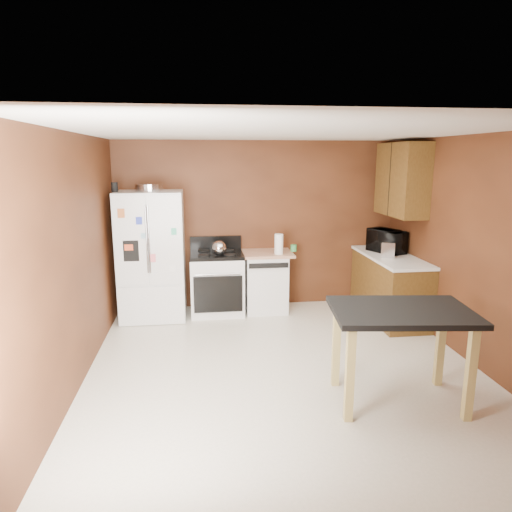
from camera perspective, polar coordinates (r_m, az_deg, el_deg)
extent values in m
plane|color=silver|center=(5.14, 3.45, -13.78)|extent=(4.50, 4.50, 0.00)
plane|color=white|center=(4.63, 3.86, 15.27)|extent=(4.50, 4.50, 0.00)
plane|color=#5B2E18|center=(6.92, 0.20, 3.90)|extent=(4.20, 0.00, 4.20)
plane|color=#5B2E18|center=(2.65, 12.82, -10.37)|extent=(4.20, 0.00, 4.20)
plane|color=#5B2E18|center=(4.81, -21.76, -0.69)|extent=(0.00, 4.50, 4.50)
plane|color=#5B2E18|center=(5.51, 25.63, 0.54)|extent=(0.00, 4.50, 4.50)
cylinder|color=silver|center=(6.50, -13.21, 8.35)|extent=(0.38, 0.38, 0.10)
cylinder|color=black|center=(6.41, -17.26, 8.22)|extent=(0.09, 0.09, 0.13)
sphere|color=silver|center=(6.44, -4.64, 1.00)|extent=(0.21, 0.21, 0.21)
cylinder|color=white|center=(6.54, 2.87, 1.50)|extent=(0.14, 0.14, 0.29)
cylinder|color=green|center=(6.77, 4.72, 1.01)|extent=(0.10, 0.10, 0.10)
cube|color=silver|center=(6.62, 16.18, 0.88)|extent=(0.28, 0.34, 0.21)
imported|color=black|center=(6.89, 16.01, 1.70)|extent=(0.56, 0.64, 0.30)
cube|color=white|center=(6.59, -12.87, 0.08)|extent=(0.90, 0.75, 1.80)
cube|color=white|center=(6.19, -15.41, 1.81)|extent=(0.43, 0.02, 1.20)
cube|color=white|center=(6.14, -11.25, 1.93)|extent=(0.43, 0.02, 1.20)
cube|color=white|center=(6.38, -12.94, -6.10)|extent=(0.88, 0.02, 0.54)
cube|color=black|center=(6.21, -15.35, 0.62)|extent=(0.20, 0.01, 0.28)
cylinder|color=silver|center=(6.13, -13.51, 2.01)|extent=(0.02, 0.02, 0.90)
cylinder|color=silver|center=(6.13, -13.23, 2.02)|extent=(0.02, 0.02, 0.90)
cube|color=#CB682F|center=(6.13, -16.52, 5.14)|extent=(0.09, 0.00, 0.12)
cube|color=blue|center=(6.11, -14.42, 4.29)|extent=(0.08, 0.00, 0.10)
cube|color=#48CB9B|center=(6.09, -10.23, 3.03)|extent=(0.07, 0.00, 0.09)
cube|color=#EC5227|center=(6.18, -15.63, 1.03)|extent=(0.11, 0.00, 0.08)
cube|color=#FF717E|center=(6.18, -12.80, -0.25)|extent=(0.08, 0.00, 0.11)
cube|color=white|center=(6.19, -10.43, -1.55)|extent=(0.09, 0.00, 0.10)
cube|color=#90C5D8|center=(6.13, -13.86, 2.46)|extent=(0.07, 0.00, 0.07)
cube|color=white|center=(6.72, -4.88, -3.59)|extent=(0.76, 0.65, 0.85)
cube|color=black|center=(6.61, -4.95, 0.16)|extent=(0.76, 0.65, 0.05)
cube|color=black|center=(6.87, -5.07, 1.68)|extent=(0.76, 0.06, 0.20)
cube|color=black|center=(6.41, -4.76, -4.79)|extent=(0.68, 0.02, 0.52)
cylinder|color=silver|center=(6.32, -4.80, -2.30)|extent=(0.62, 0.02, 0.02)
cylinder|color=black|center=(6.76, -6.54, 0.65)|extent=(0.17, 0.17, 0.02)
cylinder|color=black|center=(6.77, -3.49, 0.73)|extent=(0.17, 0.17, 0.02)
cylinder|color=black|center=(6.45, -6.50, 0.09)|extent=(0.17, 0.17, 0.02)
cylinder|color=black|center=(6.46, -3.31, 0.17)|extent=(0.17, 0.17, 0.02)
cube|color=white|center=(6.81, 1.18, -3.34)|extent=(0.60, 0.60, 0.85)
cube|color=black|center=(6.43, 1.59, -1.21)|extent=(0.56, 0.02, 0.07)
cube|color=tan|center=(6.70, 1.20, 0.32)|extent=(0.78, 0.62, 0.04)
cube|color=brown|center=(6.80, 16.33, -3.81)|extent=(0.60, 1.55, 0.86)
cube|color=white|center=(6.70, 16.56, -0.11)|extent=(0.63, 1.58, 0.04)
cube|color=brown|center=(6.71, 17.77, 9.07)|extent=(0.35, 1.05, 1.00)
cube|color=black|center=(6.63, 16.35, 9.13)|extent=(0.01, 0.01, 1.00)
cube|color=black|center=(4.36, 17.77, -6.64)|extent=(1.33, 0.97, 0.05)
cube|color=tan|center=(4.68, 10.01, -10.68)|extent=(0.08, 0.08, 0.89)
cube|color=tan|center=(4.97, 22.07, -10.02)|extent=(0.08, 0.08, 0.89)
cube|color=tan|center=(4.11, 11.65, -14.13)|extent=(0.08, 0.08, 0.89)
cube|color=tan|center=(4.44, 25.26, -13.03)|extent=(0.08, 0.08, 0.89)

